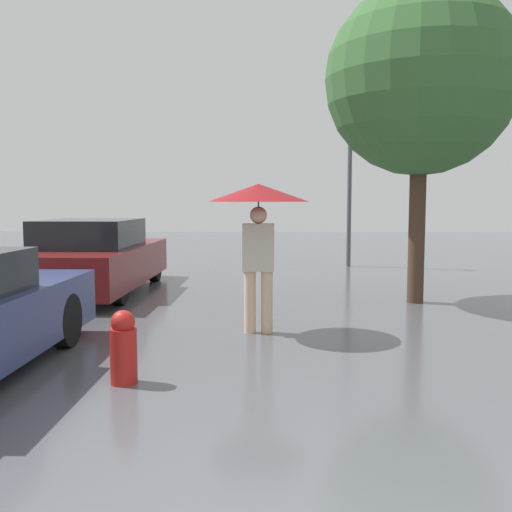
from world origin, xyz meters
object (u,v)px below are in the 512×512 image
(parked_car_farthest, at_px, (94,258))
(fire_hydrant, at_px, (123,347))
(street_lamp, at_px, (350,163))
(pedestrian, at_px, (258,208))
(tree, at_px, (421,80))

(parked_car_farthest, distance_m, fire_hydrant, 5.70)
(street_lamp, relative_size, fire_hydrant, 6.54)
(pedestrian, relative_size, street_lamp, 0.42)
(pedestrian, distance_m, street_lamp, 8.04)
(parked_car_farthest, xyz_separation_m, fire_hydrant, (1.93, -5.35, -0.29))
(parked_car_farthest, height_order, tree, tree)
(tree, bearing_deg, pedestrian, -138.25)
(tree, xyz_separation_m, street_lamp, (-0.38, 5.38, -0.94))
(fire_hydrant, bearing_deg, pedestrian, 60.22)
(tree, bearing_deg, fire_hydrant, -130.67)
(pedestrian, xyz_separation_m, tree, (2.55, 2.28, 2.02))
(street_lamp, height_order, fire_hydrant, street_lamp)
(pedestrian, bearing_deg, fire_hydrant, -119.78)
(parked_car_farthest, height_order, street_lamp, street_lamp)
(pedestrian, xyz_separation_m, parked_car_farthest, (-3.12, 3.28, -0.96))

